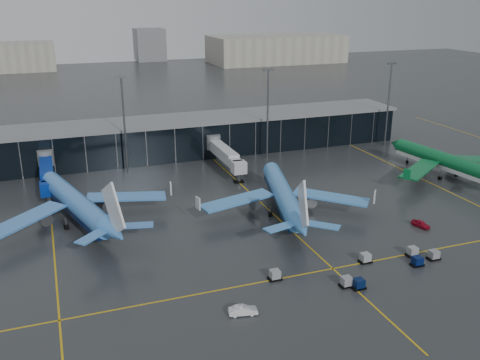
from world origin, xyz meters
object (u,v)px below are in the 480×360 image
object	(u,v)px
baggage_carts	(374,267)
airliner_klm_near	(283,183)
service_van_red	(421,224)
service_van_white	(243,310)
mobile_airstair	(296,213)
airliner_arkefly	(74,191)
airliner_aer_lingus	(445,151)

from	to	relation	value
baggage_carts	airliner_klm_near	bearing A→B (deg)	97.81
service_van_red	service_van_white	world-z (taller)	service_van_white
mobile_airstair	service_van_red	xyz separation A→B (m)	(21.45, -13.53, -0.09)
airliner_arkefly	mobile_airstair	xyz separation A→B (m)	(43.83, -12.99, -6.16)
baggage_carts	service_van_red	xyz separation A→B (m)	(19.13, 12.26, -0.08)
mobile_airstair	airliner_aer_lingus	bearing A→B (deg)	29.57
baggage_carts	service_van_white	xyz separation A→B (m)	(-25.71, -4.76, -0.05)
airliner_aer_lingus	baggage_carts	xyz separation A→B (m)	(-45.21, -37.20, -5.85)
baggage_carts	service_van_white	distance (m)	26.14
airliner_arkefly	airliner_aer_lingus	size ratio (longest dim) A/B	1.05
airliner_klm_near	service_van_white	xyz separation A→B (m)	(-21.71, -33.87, -6.00)
airliner_aer_lingus	baggage_carts	world-z (taller)	airliner_aer_lingus
airliner_arkefly	baggage_carts	distance (m)	60.60
service_van_red	airliner_aer_lingus	bearing A→B (deg)	28.63
airliner_klm_near	service_van_red	world-z (taller)	airliner_klm_near
airliner_aer_lingus	service_van_white	bearing A→B (deg)	-156.52
service_van_white	airliner_arkefly	bearing A→B (deg)	36.43
airliner_klm_near	mobile_airstair	size ratio (longest dim) A/B	11.84
airliner_klm_near	service_van_red	bearing A→B (deg)	-21.68
airliner_aer_lingus	baggage_carts	size ratio (longest dim) A/B	1.36
airliner_arkefly	airliner_klm_near	size ratio (longest dim) A/B	1.03
service_van_red	airliner_klm_near	bearing A→B (deg)	128.84
airliner_arkefly	service_van_red	size ratio (longest dim) A/B	11.33
airliner_arkefly	service_van_white	size ratio (longest dim) A/B	10.46
baggage_carts	service_van_red	bearing A→B (deg)	32.67
airliner_klm_near	mobile_airstair	world-z (taller)	airliner_klm_near
airliner_klm_near	baggage_carts	bearing A→B (deg)	-67.79
airliner_klm_near	mobile_airstair	distance (m)	7.00
airliner_arkefly	mobile_airstair	size ratio (longest dim) A/B	12.24
mobile_airstair	service_van_white	world-z (taller)	mobile_airstair
airliner_aer_lingus	mobile_airstair	bearing A→B (deg)	-173.65
airliner_klm_near	airliner_aer_lingus	distance (m)	49.86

